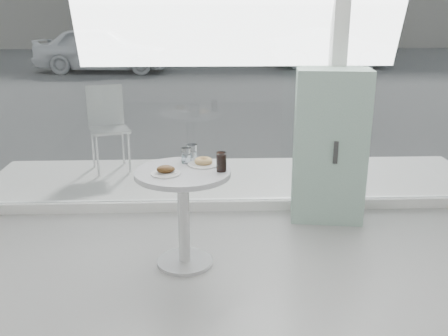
{
  "coord_description": "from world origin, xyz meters",
  "views": [
    {
      "loc": [
        -0.33,
        -1.63,
        1.92
      ],
      "look_at": [
        -0.2,
        1.7,
        0.85
      ],
      "focal_mm": 40.0,
      "sensor_mm": 36.0,
      "label": 1
    }
  ],
  "objects_px": {
    "main_table": "(183,198)",
    "car_silver": "(330,48)",
    "plate_fritter": "(166,171)",
    "cola_glass": "(221,162)",
    "car_white": "(103,49)",
    "water_tumbler_a": "(186,156)",
    "mint_cabinet": "(329,146)",
    "plate_donut": "(203,162)",
    "water_tumbler_b": "(192,154)",
    "patio_chair": "(108,122)"
  },
  "relations": [
    {
      "from": "cola_glass",
      "to": "plate_donut",
      "type": "bearing_deg",
      "value": 130.42
    },
    {
      "from": "main_table",
      "to": "patio_chair",
      "type": "bearing_deg",
      "value": 112.69
    },
    {
      "from": "mint_cabinet",
      "to": "car_white",
      "type": "distance_m",
      "value": 12.46
    },
    {
      "from": "plate_donut",
      "to": "patio_chair",
      "type": "bearing_deg",
      "value": 117.11
    },
    {
      "from": "main_table",
      "to": "car_silver",
      "type": "relative_size",
      "value": 0.2
    },
    {
      "from": "plate_fritter",
      "to": "cola_glass",
      "type": "bearing_deg",
      "value": 8.4
    },
    {
      "from": "plate_fritter",
      "to": "cola_glass",
      "type": "height_order",
      "value": "cola_glass"
    },
    {
      "from": "car_white",
      "to": "cola_glass",
      "type": "distance_m",
      "value": 13.02
    },
    {
      "from": "main_table",
      "to": "water_tumbler_b",
      "type": "xyz_separation_m",
      "value": [
        0.07,
        0.24,
        0.28
      ]
    },
    {
      "from": "car_white",
      "to": "car_silver",
      "type": "xyz_separation_m",
      "value": [
        7.4,
        0.93,
        -0.06
      ]
    },
    {
      "from": "main_table",
      "to": "mint_cabinet",
      "type": "height_order",
      "value": "mint_cabinet"
    },
    {
      "from": "main_table",
      "to": "car_white",
      "type": "relative_size",
      "value": 0.19
    },
    {
      "from": "patio_chair",
      "to": "plate_fritter",
      "type": "xyz_separation_m",
      "value": [
        0.87,
        -2.45,
        0.18
      ]
    },
    {
      "from": "car_white",
      "to": "water_tumbler_a",
      "type": "xyz_separation_m",
      "value": [
        3.01,
        -12.38,
        0.12
      ]
    },
    {
      "from": "plate_donut",
      "to": "water_tumbler_a",
      "type": "relative_size",
      "value": 1.97
    },
    {
      "from": "car_silver",
      "to": "cola_glass",
      "type": "relative_size",
      "value": 27.39
    },
    {
      "from": "patio_chair",
      "to": "water_tumbler_b",
      "type": "bearing_deg",
      "value": -83.19
    },
    {
      "from": "mint_cabinet",
      "to": "car_silver",
      "type": "distance_m",
      "value": 13.0
    },
    {
      "from": "plate_fritter",
      "to": "water_tumbler_b",
      "type": "bearing_deg",
      "value": 60.81
    },
    {
      "from": "main_table",
      "to": "car_white",
      "type": "bearing_deg",
      "value": 103.35
    },
    {
      "from": "plate_fritter",
      "to": "plate_donut",
      "type": "height_order",
      "value": "plate_fritter"
    },
    {
      "from": "main_table",
      "to": "cola_glass",
      "type": "xyz_separation_m",
      "value": [
        0.29,
        -0.02,
        0.29
      ]
    },
    {
      "from": "plate_fritter",
      "to": "mint_cabinet",
      "type": "bearing_deg",
      "value": 33.9
    },
    {
      "from": "car_silver",
      "to": "plate_fritter",
      "type": "height_order",
      "value": "car_silver"
    },
    {
      "from": "car_silver",
      "to": "cola_glass",
      "type": "xyz_separation_m",
      "value": [
        -4.13,
        -13.53,
        0.19
      ]
    },
    {
      "from": "car_silver",
      "to": "mint_cabinet",
      "type": "bearing_deg",
      "value": 165.2
    },
    {
      "from": "car_silver",
      "to": "plate_donut",
      "type": "bearing_deg",
      "value": 161.31
    },
    {
      "from": "water_tumbler_b",
      "to": "car_white",
      "type": "bearing_deg",
      "value": 103.9
    },
    {
      "from": "plate_fritter",
      "to": "water_tumbler_a",
      "type": "height_order",
      "value": "water_tumbler_a"
    },
    {
      "from": "main_table",
      "to": "car_silver",
      "type": "bearing_deg",
      "value": 71.9
    },
    {
      "from": "car_white",
      "to": "plate_donut",
      "type": "bearing_deg",
      "value": -160.95
    },
    {
      "from": "water_tumbler_a",
      "to": "main_table",
      "type": "bearing_deg",
      "value": -96.76
    },
    {
      "from": "water_tumbler_a",
      "to": "water_tumbler_b",
      "type": "xyz_separation_m",
      "value": [
        0.04,
        0.05,
        0.01
      ]
    },
    {
      "from": "mint_cabinet",
      "to": "car_white",
      "type": "bearing_deg",
      "value": 118.55
    },
    {
      "from": "mint_cabinet",
      "to": "patio_chair",
      "type": "height_order",
      "value": "mint_cabinet"
    },
    {
      "from": "car_white",
      "to": "cola_glass",
      "type": "height_order",
      "value": "car_white"
    },
    {
      "from": "mint_cabinet",
      "to": "water_tumbler_a",
      "type": "relative_size",
      "value": 11.58
    },
    {
      "from": "mint_cabinet",
      "to": "water_tumbler_b",
      "type": "xyz_separation_m",
      "value": [
        -1.25,
        -0.64,
        0.12
      ]
    },
    {
      "from": "car_white",
      "to": "water_tumbler_b",
      "type": "relative_size",
      "value": 30.85
    },
    {
      "from": "car_white",
      "to": "car_silver",
      "type": "height_order",
      "value": "car_white"
    },
    {
      "from": "plate_fritter",
      "to": "water_tumbler_b",
      "type": "distance_m",
      "value": 0.38
    },
    {
      "from": "patio_chair",
      "to": "car_white",
      "type": "distance_m",
      "value": 10.41
    },
    {
      "from": "car_silver",
      "to": "cola_glass",
      "type": "height_order",
      "value": "car_silver"
    },
    {
      "from": "main_table",
      "to": "plate_fritter",
      "type": "bearing_deg",
      "value": -143.83
    },
    {
      "from": "main_table",
      "to": "car_silver",
      "type": "height_order",
      "value": "car_silver"
    },
    {
      "from": "mint_cabinet",
      "to": "plate_donut",
      "type": "height_order",
      "value": "mint_cabinet"
    },
    {
      "from": "main_table",
      "to": "cola_glass",
      "type": "bearing_deg",
      "value": -4.96
    },
    {
      "from": "plate_donut",
      "to": "main_table",
      "type": "bearing_deg",
      "value": -140.1
    },
    {
      "from": "patio_chair",
      "to": "mint_cabinet",
      "type": "bearing_deg",
      "value": -52.37
    },
    {
      "from": "patio_chair",
      "to": "plate_donut",
      "type": "relative_size",
      "value": 4.16
    }
  ]
}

